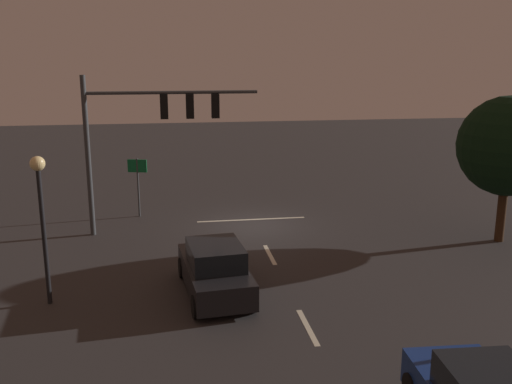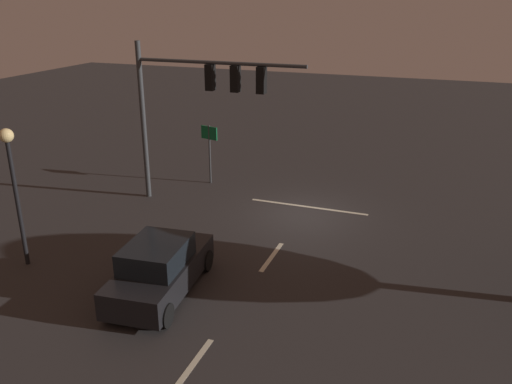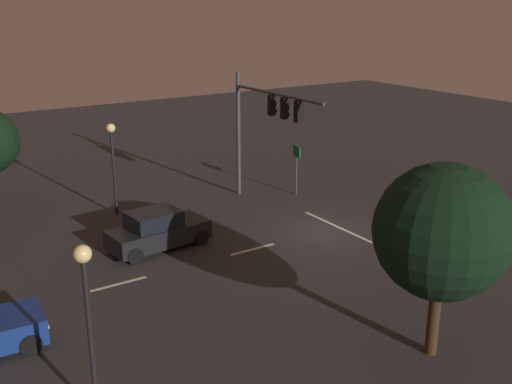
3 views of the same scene
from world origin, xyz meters
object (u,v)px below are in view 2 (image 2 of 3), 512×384
Objects in this scene: car_approaching at (160,269)px; street_lamp_right_kerb at (12,170)px; traffic_signal_assembly at (197,93)px; route_sign at (209,142)px.

car_approaching is 0.98× the size of street_lamp_right_kerb.
street_lamp_right_kerb is (3.04, 6.86, -1.45)m from traffic_signal_assembly.
traffic_signal_assembly is 8.20m from car_approaching.
street_lamp_right_kerb is at bearing -0.74° from car_approaching.
street_lamp_right_kerb reaches higher than car_approaching.
route_sign is at bearing -103.76° from street_lamp_right_kerb.
street_lamp_right_kerb is at bearing 66.08° from traffic_signal_assembly.
car_approaching is at bearing 106.34° from traffic_signal_assembly.
route_sign reaches higher than car_approaching.
traffic_signal_assembly is 3.78m from route_sign.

